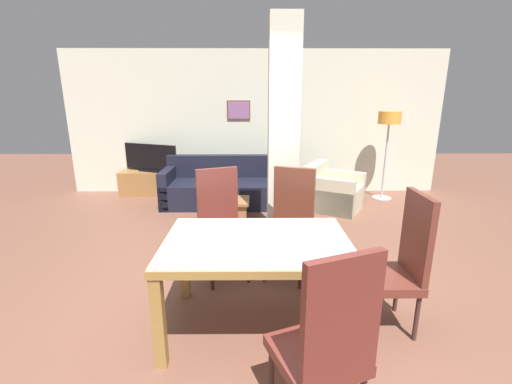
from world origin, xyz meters
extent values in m
plane|color=brown|center=(0.00, 0.00, 0.00)|extent=(18.00, 18.00, 0.00)
cube|color=silver|center=(0.00, 4.28, 1.35)|extent=(7.20, 0.06, 2.70)
cube|color=brown|center=(-0.30, 4.24, 1.60)|extent=(0.44, 0.02, 0.36)
cube|color=#8C598C|center=(-0.30, 4.23, 1.60)|extent=(0.40, 0.01, 0.32)
cube|color=silver|center=(0.32, 1.52, 1.35)|extent=(0.35, 0.30, 2.70)
cube|color=olive|center=(0.00, -0.46, 0.73)|extent=(1.45, 0.06, 0.06)
cube|color=olive|center=(0.00, 0.46, 0.73)|extent=(1.45, 0.06, 0.06)
cube|color=olive|center=(-0.70, 0.00, 0.73)|extent=(0.06, 0.86, 0.06)
cube|color=olive|center=(0.70, 0.00, 0.73)|extent=(0.06, 0.86, 0.06)
cube|color=silver|center=(0.00, 0.00, 0.77)|extent=(1.43, 0.96, 0.01)
cube|color=olive|center=(-0.68, -0.44, 0.35)|extent=(0.08, 0.08, 0.70)
cube|color=olive|center=(0.68, -0.44, 0.35)|extent=(0.08, 0.08, 0.70)
cube|color=olive|center=(-0.68, 0.44, 0.35)|extent=(0.08, 0.08, 0.70)
cube|color=olive|center=(0.68, 0.44, 0.35)|extent=(0.08, 0.08, 0.70)
cube|color=brown|center=(-0.33, 0.80, 0.43)|extent=(0.60, 0.60, 0.07)
cube|color=brown|center=(-0.40, 0.99, 0.80)|extent=(0.42, 0.21, 0.67)
cylinder|color=#422923|center=(-0.08, 0.70, 0.20)|extent=(0.04, 0.04, 0.39)
cylinder|color=#422923|center=(-0.43, 0.55, 0.20)|extent=(0.04, 0.04, 0.39)
cylinder|color=#422923|center=(-0.22, 1.05, 0.20)|extent=(0.04, 0.04, 0.39)
cylinder|color=#422923|center=(-0.57, 0.90, 0.20)|extent=(0.04, 0.04, 0.39)
cube|color=maroon|center=(0.33, -0.84, 0.43)|extent=(0.60, 0.60, 0.07)
cube|color=maroon|center=(0.40, -1.03, 0.80)|extent=(0.43, 0.21, 0.67)
cylinder|color=#422923|center=(0.08, -0.73, 0.20)|extent=(0.04, 0.04, 0.39)
cylinder|color=#422923|center=(0.43, -0.59, 0.20)|extent=(0.04, 0.04, 0.39)
cube|color=brown|center=(0.33, 0.82, 0.43)|extent=(0.60, 0.60, 0.07)
cube|color=brown|center=(0.40, 1.01, 0.80)|extent=(0.42, 0.21, 0.67)
cylinder|color=#422923|center=(0.43, 0.57, 0.20)|extent=(0.04, 0.04, 0.39)
cylinder|color=#422923|center=(0.08, 0.71, 0.20)|extent=(0.04, 0.04, 0.39)
cylinder|color=#422923|center=(0.57, 0.92, 0.20)|extent=(0.04, 0.04, 0.39)
cylinder|color=#422923|center=(0.22, 1.06, 0.20)|extent=(0.04, 0.04, 0.39)
cube|color=brown|center=(1.04, 0.00, 0.43)|extent=(0.46, 0.46, 0.07)
cube|color=brown|center=(1.25, 0.00, 0.80)|extent=(0.05, 0.44, 0.67)
cylinder|color=#422923|center=(0.85, -0.19, 0.20)|extent=(0.04, 0.04, 0.39)
cylinder|color=#422923|center=(0.85, 0.19, 0.20)|extent=(0.04, 0.04, 0.39)
cylinder|color=#422923|center=(1.23, -0.19, 0.20)|extent=(0.04, 0.04, 0.39)
cylinder|color=#422923|center=(1.23, 0.19, 0.20)|extent=(0.04, 0.04, 0.39)
cube|color=black|center=(-0.50, 3.36, 0.21)|extent=(2.18, 0.91, 0.42)
cube|color=black|center=(-0.50, 3.72, 0.62)|extent=(2.18, 0.18, 0.40)
cube|color=black|center=(0.51, 3.36, 0.32)|extent=(0.16, 0.91, 0.64)
cube|color=black|center=(-1.51, 3.36, 0.32)|extent=(0.16, 0.91, 0.64)
cube|color=beige|center=(1.34, 3.10, 0.20)|extent=(1.15, 1.14, 0.40)
cube|color=beige|center=(1.05, 3.27, 0.58)|extent=(0.57, 0.81, 0.36)
cube|color=beige|center=(1.51, 3.40, 0.30)|extent=(0.81, 0.55, 0.60)
cube|color=beige|center=(1.17, 2.80, 0.30)|extent=(0.81, 0.55, 0.60)
cube|color=#95633D|center=(-0.46, 2.37, 0.36)|extent=(0.74, 0.48, 0.04)
cube|color=#95633D|center=(-0.46, 2.37, 0.17)|extent=(0.66, 0.40, 0.34)
cylinder|color=#194C23|center=(-0.34, 2.51, 0.46)|extent=(0.07, 0.07, 0.16)
cylinder|color=#194C23|center=(-0.34, 2.51, 0.57)|extent=(0.03, 0.03, 0.06)
cylinder|color=#B7B7BC|center=(-0.34, 2.51, 0.60)|extent=(0.03, 0.03, 0.01)
cube|color=#9C6A3A|center=(-1.98, 4.00, 0.23)|extent=(1.21, 0.40, 0.46)
cube|color=black|center=(-1.98, 4.00, 0.48)|extent=(0.50, 0.36, 0.03)
cube|color=black|center=(-1.98, 4.00, 0.74)|extent=(1.08, 0.49, 0.49)
cylinder|color=#B7B7BC|center=(2.39, 3.70, 0.01)|extent=(0.35, 0.35, 0.02)
cylinder|color=#B7B7BC|center=(2.39, 3.70, 0.70)|extent=(0.04, 0.04, 1.36)
cylinder|color=#F29E38|center=(2.39, 3.70, 1.49)|extent=(0.39, 0.39, 0.22)
camera|label=1|loc=(-0.03, -2.46, 1.83)|focal=24.00mm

